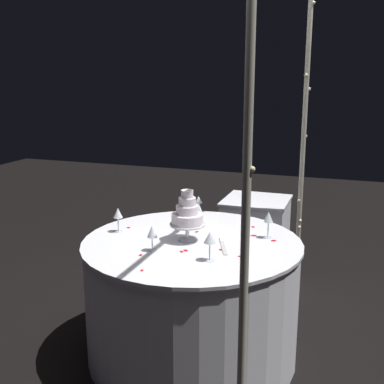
% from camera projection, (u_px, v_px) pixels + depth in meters
% --- Properties ---
extents(ground_plane, '(12.00, 12.00, 0.00)m').
position_uv_depth(ground_plane, '(192.00, 352.00, 3.16)').
color(ground_plane, black).
extents(decorative_arch, '(1.88, 0.06, 2.37)m').
position_uv_depth(decorative_arch, '(285.00, 124.00, 2.63)').
color(decorative_arch, '#B7B29E').
rests_on(decorative_arch, ground).
extents(main_table, '(1.37, 1.37, 0.77)m').
position_uv_depth(main_table, '(192.00, 298.00, 3.07)').
color(main_table, white).
rests_on(main_table, ground).
extents(side_table, '(0.53, 0.53, 0.77)m').
position_uv_depth(side_table, '(255.00, 243.00, 4.07)').
color(side_table, white).
rests_on(side_table, ground).
extents(tiered_cake, '(0.22, 0.22, 0.32)m').
position_uv_depth(tiered_cake, '(187.00, 215.00, 2.95)').
color(tiered_cake, silver).
rests_on(tiered_cake, main_table).
extents(wine_glass_0, '(0.06, 0.06, 0.16)m').
position_uv_depth(wine_glass_0, '(198.00, 209.00, 3.29)').
color(wine_glass_0, silver).
rests_on(wine_glass_0, main_table).
extents(wine_glass_1, '(0.06, 0.06, 0.17)m').
position_uv_depth(wine_glass_1, '(268.00, 218.00, 3.01)').
color(wine_glass_1, silver).
rests_on(wine_glass_1, main_table).
extents(wine_glass_2, '(0.06, 0.06, 0.15)m').
position_uv_depth(wine_glass_2, '(152.00, 233.00, 2.79)').
color(wine_glass_2, silver).
rests_on(wine_glass_2, main_table).
extents(wine_glass_3, '(0.06, 0.06, 0.16)m').
position_uv_depth(wine_glass_3, '(118.00, 214.00, 3.13)').
color(wine_glass_3, silver).
rests_on(wine_glass_3, main_table).
extents(wine_glass_4, '(0.06, 0.06, 0.16)m').
position_uv_depth(wine_glass_4, '(199.00, 201.00, 3.46)').
color(wine_glass_4, silver).
rests_on(wine_glass_4, main_table).
extents(wine_glass_5, '(0.07, 0.07, 0.16)m').
position_uv_depth(wine_glass_5, '(210.00, 239.00, 2.63)').
color(wine_glass_5, silver).
rests_on(wine_glass_5, main_table).
extents(cake_knife, '(0.28, 0.13, 0.01)m').
position_uv_depth(cake_knife, '(223.00, 245.00, 2.90)').
color(cake_knife, silver).
rests_on(cake_knife, main_table).
extents(rose_petal_0, '(0.03, 0.04, 0.00)m').
position_uv_depth(rose_petal_0, '(253.00, 227.00, 3.25)').
color(rose_petal_0, red).
rests_on(rose_petal_0, main_table).
extents(rose_petal_1, '(0.03, 0.03, 0.00)m').
position_uv_depth(rose_petal_1, '(241.00, 256.00, 2.72)').
color(rose_petal_1, red).
rests_on(rose_petal_1, main_table).
extents(rose_petal_2, '(0.04, 0.04, 0.00)m').
position_uv_depth(rose_petal_2, '(274.00, 241.00, 2.98)').
color(rose_petal_2, red).
rests_on(rose_petal_2, main_table).
extents(rose_petal_3, '(0.04, 0.03, 0.00)m').
position_uv_depth(rose_petal_3, '(197.00, 232.00, 3.15)').
color(rose_petal_3, red).
rests_on(rose_petal_3, main_table).
extents(rose_petal_4, '(0.04, 0.04, 0.00)m').
position_uv_depth(rose_petal_4, '(129.00, 228.00, 3.24)').
color(rose_petal_4, red).
rests_on(rose_petal_4, main_table).
extents(rose_petal_5, '(0.03, 0.02, 0.00)m').
position_uv_depth(rose_petal_5, '(142.00, 270.00, 2.52)').
color(rose_petal_5, red).
rests_on(rose_petal_5, main_table).
extents(rose_petal_6, '(0.04, 0.04, 0.00)m').
position_uv_depth(rose_petal_6, '(222.00, 250.00, 2.82)').
color(rose_petal_6, red).
rests_on(rose_petal_6, main_table).
extents(rose_petal_7, '(0.04, 0.05, 0.00)m').
position_uv_depth(rose_petal_7, '(254.00, 235.00, 3.08)').
color(rose_petal_7, red).
rests_on(rose_petal_7, main_table).
extents(rose_petal_8, '(0.04, 0.04, 0.00)m').
position_uv_depth(rose_petal_8, '(186.00, 250.00, 2.81)').
color(rose_petal_8, red).
rests_on(rose_petal_8, main_table).
extents(rose_petal_9, '(0.04, 0.04, 0.00)m').
position_uv_depth(rose_petal_9, '(182.00, 252.00, 2.79)').
color(rose_petal_9, red).
rests_on(rose_petal_9, main_table).
extents(rose_petal_10, '(0.03, 0.02, 0.00)m').
position_uv_depth(rose_petal_10, '(141.00, 255.00, 2.74)').
color(rose_petal_10, red).
rests_on(rose_petal_10, main_table).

